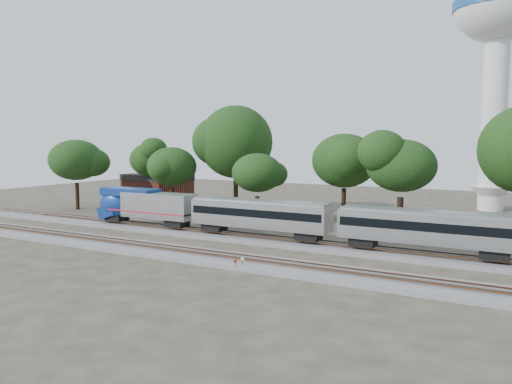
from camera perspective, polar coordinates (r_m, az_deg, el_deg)
ground at (r=52.54m, az=-5.36°, el=-6.45°), size 160.00×160.00×0.00m
track_far at (r=57.45m, az=-1.98°, el=-5.17°), size 160.00×5.00×0.73m
track_near at (r=49.32m, az=-7.99°, el=-7.05°), size 160.00×5.00×0.73m
switch_stand_red at (r=43.52m, az=-2.38°, el=-8.17°), size 0.29×0.15×0.96m
switch_stand_white at (r=44.08m, az=-1.57°, el=-7.92°), size 0.33×0.06×1.04m
switch_lever at (r=44.81m, az=-4.21°, el=-8.38°), size 0.50×0.31×0.30m
water_tower at (r=90.57m, az=25.94°, el=16.15°), size 13.81×13.81×38.22m
brick_building at (r=90.10m, az=-11.23°, el=0.30°), size 12.66×10.15×5.40m
tree_0 at (r=86.82m, az=-19.87°, el=3.46°), size 8.29×8.29×11.68m
tree_1 at (r=85.44m, az=-11.85°, el=3.63°), size 8.27×8.27×11.65m
tree_2 at (r=78.34m, az=-9.62°, el=2.87°), size 7.40×7.40×10.43m
tree_3 at (r=78.40m, az=-2.34°, el=5.73°), size 11.26×11.26×15.87m
tree_4 at (r=67.21m, az=0.14°, el=2.19°), size 7.06×7.06×9.95m
tree_5 at (r=71.29m, az=10.07°, el=3.53°), size 8.60×8.60×12.12m
tree_6 at (r=62.14m, az=16.26°, el=2.89°), size 8.39×8.39×11.82m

